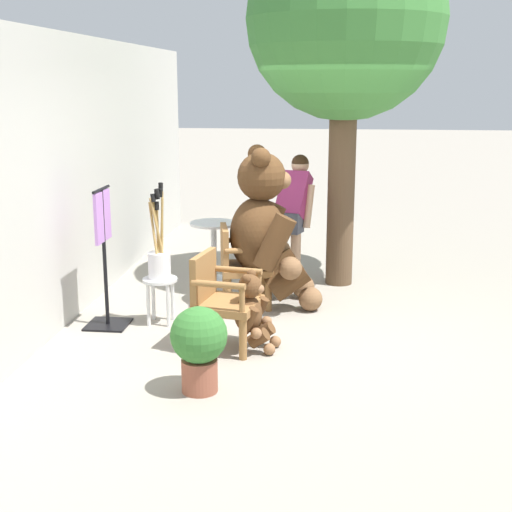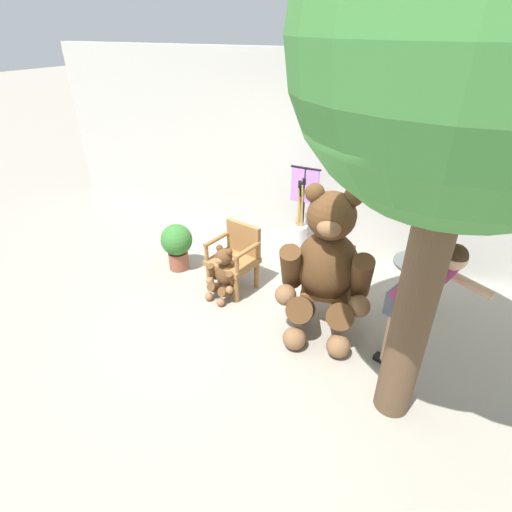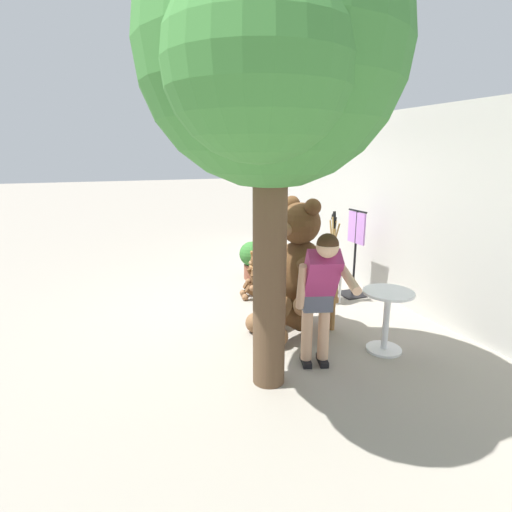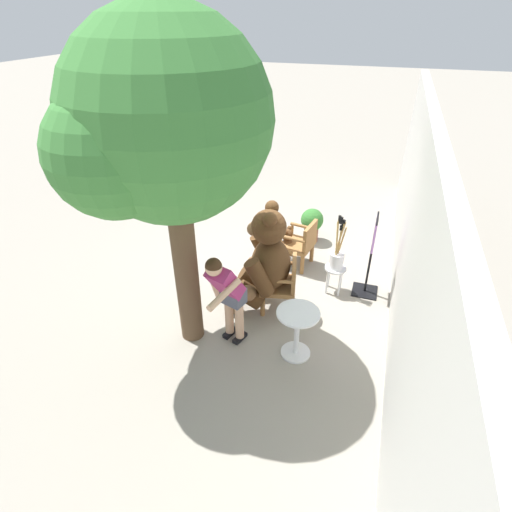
{
  "view_description": "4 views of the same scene",
  "coord_description": "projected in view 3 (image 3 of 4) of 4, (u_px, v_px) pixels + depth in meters",
  "views": [
    {
      "loc": [
        -6.61,
        -0.3,
        2.33
      ],
      "look_at": [
        -0.31,
        0.43,
        0.78
      ],
      "focal_mm": 50.0,
      "sensor_mm": 36.0,
      "label": 1
    },
    {
      "loc": [
        1.65,
        -3.15,
        3.06
      ],
      "look_at": [
        -0.23,
        0.51,
        0.66
      ],
      "focal_mm": 28.0,
      "sensor_mm": 36.0,
      "label": 2
    },
    {
      "loc": [
        4.86,
        -1.78,
        2.2
      ],
      "look_at": [
        0.09,
        0.13,
        0.88
      ],
      "focal_mm": 28.0,
      "sensor_mm": 36.0,
      "label": 3
    },
    {
      "loc": [
        5.38,
        1.84,
        4.0
      ],
      "look_at": [
        0.25,
        0.16,
        0.61
      ],
      "focal_mm": 28.0,
      "sensor_mm": 36.0,
      "label": 4
    }
  ],
  "objects": [
    {
      "name": "brush_bucket",
      "position": [
        332.0,
        259.0,
        5.93
      ],
      "size": [
        0.22,
        0.22,
        0.94
      ],
      "color": "white",
      "rests_on": "white_stool"
    },
    {
      "name": "person_visitor",
      "position": [
        320.0,
        289.0,
        3.96
      ],
      "size": [
        0.87,
        0.49,
        1.5
      ],
      "color": "black",
      "rests_on": "ground"
    },
    {
      "name": "back_wall",
      "position": [
        392.0,
        208.0,
        6.07
      ],
      "size": [
        10.0,
        0.16,
        2.8
      ],
      "primitive_type": "cube",
      "color": "beige",
      "rests_on": "ground"
    },
    {
      "name": "teddy_bear_large",
      "position": [
        295.0,
        268.0,
        4.91
      ],
      "size": [
        1.05,
        1.05,
        1.7
      ],
      "color": "#4C3019",
      "rests_on": "ground"
    },
    {
      "name": "round_side_table",
      "position": [
        387.0,
        314.0,
        4.48
      ],
      "size": [
        0.56,
        0.56,
        0.72
      ],
      "color": "silver",
      "rests_on": "ground"
    },
    {
      "name": "teddy_bear_small",
      "position": [
        256.0,
        276.0,
        6.2
      ],
      "size": [
        0.44,
        0.44,
        0.71
      ],
      "color": "brown",
      "rests_on": "ground"
    },
    {
      "name": "white_stool",
      "position": [
        331.0,
        280.0,
        6.01
      ],
      "size": [
        0.34,
        0.34,
        0.46
      ],
      "color": "silver",
      "rests_on": "ground"
    },
    {
      "name": "patio_tree",
      "position": [
        270.0,
        57.0,
        3.14
      ],
      "size": [
        2.32,
        2.21,
        4.11
      ],
      "color": "brown",
      "rests_on": "ground"
    },
    {
      "name": "wooden_chair_left",
      "position": [
        273.0,
        268.0,
        6.25
      ],
      "size": [
        0.64,
        0.61,
        0.86
      ],
      "color": "olive",
      "rests_on": "ground"
    },
    {
      "name": "ground_plane",
      "position": [
        245.0,
        316.0,
        5.55
      ],
      "size": [
        60.0,
        60.0,
        0.0
      ],
      "primitive_type": "plane",
      "color": "gray"
    },
    {
      "name": "clothing_display_stand",
      "position": [
        355.0,
        251.0,
        6.22
      ],
      "size": [
        0.44,
        0.4,
        1.36
      ],
      "color": "black",
      "rests_on": "ground"
    },
    {
      "name": "potted_plant",
      "position": [
        252.0,
        257.0,
        7.14
      ],
      "size": [
        0.44,
        0.44,
        0.68
      ],
      "color": "brown",
      "rests_on": "ground"
    },
    {
      "name": "wooden_chair_right",
      "position": [
        312.0,
        293.0,
        5.13
      ],
      "size": [
        0.66,
        0.63,
        0.86
      ],
      "color": "olive",
      "rests_on": "ground"
    }
  ]
}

